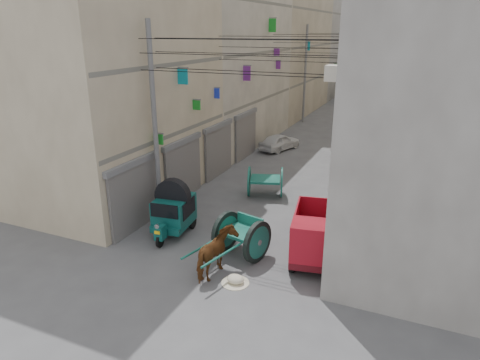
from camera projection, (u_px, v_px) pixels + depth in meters
The scene contains 18 objects.
ground at pixel (149, 324), 11.67m from camera, with size 140.00×140.00×0.00m, color #4A4A4D.
building_row_left at pixel (280, 42), 42.02m from camera, with size 8.00×62.00×14.00m.
building_row_right at pixel (460, 44), 35.97m from camera, with size 8.00×62.00×14.00m.
end_cap_building at pixel (394, 37), 66.51m from camera, with size 22.00×10.00×13.00m, color #B3A58D.
shutters_left at pixel (202, 157), 21.62m from camera, with size 0.18×14.40×2.88m.
signboards at pixel (331, 94), 29.24m from camera, with size 8.22×40.52×5.67m.
ac_units at pixel (356, 35), 14.44m from camera, with size 0.70×6.55×3.35m.
utility_poles at pixel (314, 95), 25.02m from camera, with size 7.40×22.20×8.00m.
overhead_cables at pixel (304, 47), 21.86m from camera, with size 7.40×22.52×1.12m.
auto_rickshaw at pixel (173, 209), 16.62m from camera, with size 1.59×2.49×1.71m.
tonga_cart at pixel (241, 236), 14.99m from camera, with size 1.99×3.48×1.48m.
mini_truck at pixel (314, 240), 14.44m from camera, with size 2.04×3.50×1.85m.
second_cart at pixel (265, 181), 20.42m from camera, with size 2.00×1.88×1.44m.
feed_sack at pixel (235, 279), 13.53m from camera, with size 0.56×0.45×0.28m, color beige.
horse at pixel (217, 254), 13.80m from camera, with size 0.83×1.81×1.53m, color brown.
distant_car_white at pixel (279, 142), 28.41m from camera, with size 1.30×3.22×1.10m, color silver.
distant_car_grey at pixel (362, 127), 32.37m from camera, with size 1.37×3.92×1.29m, color #505553.
distant_car_green at pixel (353, 95), 47.78m from camera, with size 1.77×4.35×1.26m, color #1B4F30.
Camera 1 is at (6.16, -7.88, 7.61)m, focal length 32.00 mm.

